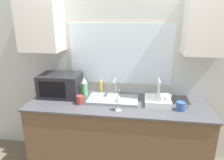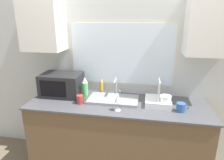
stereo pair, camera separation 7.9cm
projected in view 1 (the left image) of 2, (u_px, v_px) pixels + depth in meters
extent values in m
cube|color=brown|center=(117.00, 137.00, 2.43)|extent=(2.02, 0.65, 0.87)
cube|color=#4C4C51|center=(117.00, 103.00, 2.29)|extent=(2.05, 0.68, 0.02)
cube|color=silver|center=(121.00, 61.00, 2.50)|extent=(6.00, 0.06, 2.60)
cube|color=beige|center=(121.00, 54.00, 2.45)|extent=(1.32, 0.01, 0.80)
cube|color=silver|center=(121.00, 54.00, 2.44)|extent=(1.26, 0.01, 0.74)
cube|color=white|center=(40.00, 22.00, 2.30)|extent=(0.47, 0.32, 0.66)
cube|color=white|center=(209.00, 23.00, 2.06)|extent=(0.47, 0.32, 0.66)
cube|color=gray|center=(113.00, 99.00, 2.34)|extent=(0.58, 0.33, 0.03)
cylinder|color=#99999E|center=(115.00, 86.00, 2.49)|extent=(0.03, 0.03, 0.22)
cylinder|color=#99999E|center=(114.00, 81.00, 2.38)|extent=(0.03, 0.18, 0.03)
cylinder|color=#99999E|center=(119.00, 93.00, 2.51)|extent=(0.02, 0.02, 0.06)
cube|color=#232326|center=(61.00, 85.00, 2.45)|extent=(0.49, 0.33, 0.28)
cube|color=black|center=(52.00, 90.00, 2.30)|extent=(0.32, 0.01, 0.19)
cube|color=white|center=(158.00, 101.00, 2.25)|extent=(0.28, 0.28, 0.07)
cube|color=white|center=(158.00, 89.00, 2.20)|extent=(0.01, 0.22, 0.22)
cylinder|color=white|center=(165.00, 97.00, 2.18)|extent=(0.12, 0.12, 0.06)
cylinder|color=#59B266|center=(85.00, 91.00, 2.39)|extent=(0.07, 0.07, 0.19)
cone|color=silver|center=(84.00, 80.00, 2.35)|extent=(0.07, 0.07, 0.07)
cylinder|color=gold|center=(101.00, 88.00, 2.54)|extent=(0.04, 0.04, 0.16)
cylinder|color=white|center=(101.00, 81.00, 2.52)|extent=(0.02, 0.02, 0.02)
cylinder|color=#A53833|center=(80.00, 100.00, 2.24)|extent=(0.08, 0.08, 0.10)
torus|color=#A53833|center=(84.00, 100.00, 2.23)|extent=(0.05, 0.01, 0.05)
cylinder|color=silver|center=(118.00, 110.00, 2.10)|extent=(0.06, 0.06, 0.00)
cylinder|color=silver|center=(118.00, 106.00, 2.08)|extent=(0.01, 0.01, 0.10)
cone|color=silver|center=(119.00, 98.00, 2.06)|extent=(0.07, 0.07, 0.08)
cylinder|color=#335999|center=(181.00, 106.00, 2.09)|extent=(0.09, 0.09, 0.09)
torus|color=#335999|center=(186.00, 106.00, 2.08)|extent=(0.05, 0.01, 0.05)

